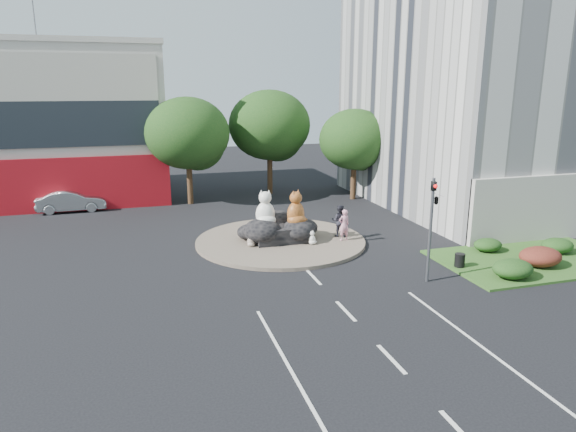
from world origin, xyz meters
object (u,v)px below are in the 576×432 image
object	(u,v)px
cat_tabby	(296,208)
pedestrian_dark	(339,221)
cat_white	(265,208)
kitten_white	(312,237)
pedestrian_pink	(344,225)
litter_bin	(460,260)
parked_car	(72,201)
kitten_calico	(251,239)

from	to	relation	value
cat_tabby	pedestrian_dark	xyz separation A→B (m)	(2.75, -0.02, -0.99)
cat_white	kitten_white	xyz separation A→B (m)	(2.39, -1.43, -1.56)
cat_tabby	pedestrian_pink	bearing A→B (deg)	-46.65
cat_tabby	litter_bin	world-z (taller)	cat_tabby
cat_white	pedestrian_pink	size ratio (longest dim) A/B	1.16
parked_car	kitten_white	bearing A→B (deg)	-134.88
parked_car	pedestrian_pink	bearing A→B (deg)	-130.53
pedestrian_pink	pedestrian_dark	xyz separation A→B (m)	(0.04, 0.81, 0.04)
kitten_calico	litter_bin	xyz separation A→B (m)	(9.47, -6.10, -0.14)
cat_tabby	kitten_calico	xyz separation A→B (m)	(-2.80, -0.45, -1.55)
cat_tabby	parked_car	size ratio (longest dim) A/B	0.44
kitten_white	litter_bin	size ratio (longest dim) A/B	1.20
kitten_white	parked_car	bearing A→B (deg)	95.67
pedestrian_dark	pedestrian_pink	bearing A→B (deg)	114.40
cat_tabby	kitten_white	distance (m)	1.99
pedestrian_dark	cat_white	bearing A→B (deg)	22.33
pedestrian_pink	litter_bin	distance (m)	7.00
kitten_calico	pedestrian_pink	size ratio (longest dim) A/B	0.44
cat_white	pedestrian_dark	bearing A→B (deg)	7.16
kitten_calico	pedestrian_pink	xyz separation A→B (m)	(5.51, -0.38, 0.52)
kitten_calico	pedestrian_pink	distance (m)	5.55
litter_bin	pedestrian_dark	bearing A→B (deg)	120.97
cat_white	cat_tabby	world-z (taller)	cat_white
kitten_calico	kitten_white	distance (m)	3.51
cat_tabby	pedestrian_pink	xyz separation A→B (m)	(2.71, -0.83, -1.03)
cat_tabby	cat_white	bearing A→B (deg)	138.45
cat_tabby	parked_car	distance (m)	18.31
kitten_white	litter_bin	bearing A→B (deg)	-83.44
pedestrian_pink	litter_bin	world-z (taller)	pedestrian_pink
kitten_white	pedestrian_dark	size ratio (longest dim) A/B	0.43
kitten_white	litter_bin	distance (m)	8.15
kitten_calico	pedestrian_pink	world-z (taller)	pedestrian_pink
cat_white	pedestrian_dark	size ratio (longest dim) A/B	1.11
pedestrian_dark	kitten_calico	bearing A→B (deg)	31.73
kitten_calico	litter_bin	bearing A→B (deg)	-11.39
kitten_calico	litter_bin	size ratio (longest dim) A/B	1.19
cat_white	parked_car	world-z (taller)	cat_white
kitten_white	pedestrian_dark	bearing A→B (deg)	-14.52
cat_white	kitten_white	bearing A→B (deg)	-18.84
cat_white	kitten_white	world-z (taller)	cat_white
kitten_calico	litter_bin	distance (m)	11.27
cat_white	pedestrian_pink	xyz separation A→B (m)	(4.45, -1.20, -1.05)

